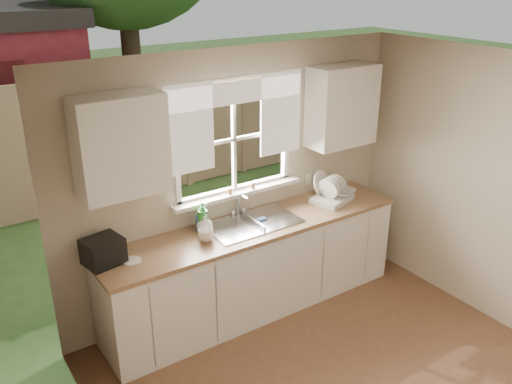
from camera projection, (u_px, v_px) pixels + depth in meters
room_walls at (400, 277)px, 3.58m from camera, size 3.62×4.02×2.50m
ceiling at (414, 85)px, 3.14m from camera, size 3.60×4.00×0.02m
window at (235, 157)px, 5.06m from camera, size 1.38×0.16×1.06m
curtains at (237, 111)px, 4.85m from camera, size 1.50×0.03×0.81m
base_cabinets at (254, 269)px, 5.23m from camera, size 3.00×0.62×0.87m
countertop at (254, 226)px, 5.05m from camera, size 3.04×0.65×0.04m
upper_cabinet_left at (121, 146)px, 4.20m from camera, size 0.70×0.33×0.80m
upper_cabinet_right at (342, 106)px, 5.38m from camera, size 0.70×0.33×0.80m
wall_outlet at (308, 178)px, 5.66m from camera, size 0.08×0.01×0.12m
sill_jars at (242, 188)px, 5.15m from camera, size 0.30×0.04×0.06m
sink at (252, 230)px, 5.09m from camera, size 0.88×0.52×0.40m
dish_rack at (331, 194)px, 5.52m from camera, size 0.47×0.41×0.30m
bowl at (343, 192)px, 5.54m from camera, size 0.32×0.32×0.06m
soap_bottle_a at (203, 217)px, 4.86m from camera, size 0.14×0.14×0.29m
soap_bottle_b at (201, 220)px, 4.91m from camera, size 0.12×0.12×0.20m
soap_bottle_c at (205, 223)px, 4.85m from camera, size 0.18×0.18×0.19m
saucer at (132, 261)px, 4.42m from camera, size 0.15×0.15×0.01m
cup at (206, 235)px, 4.72m from camera, size 0.14×0.14×0.11m
black_appliance at (103, 251)px, 4.35m from camera, size 0.34×0.31×0.22m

